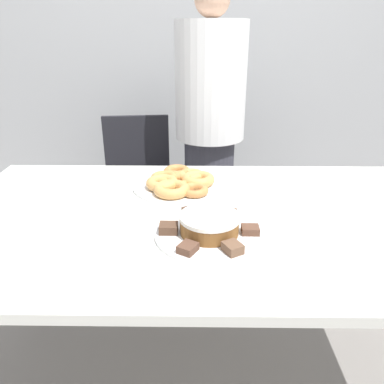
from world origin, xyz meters
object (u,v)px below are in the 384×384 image
person_standing (210,130)px  plate_cake (209,234)px  frosted_cake (209,224)px  office_chair_left (138,196)px  plate_donuts (179,186)px

person_standing → plate_cake: person_standing is taller
person_standing → frosted_cake: 1.09m
plate_cake → frosted_cake: bearing=-90.0°
office_chair_left → plate_cake: (0.39, -1.09, 0.37)m
plate_donuts → frosted_cake: bearing=-73.9°
office_chair_left → plate_cake: bearing=-76.5°
person_standing → plate_cake: bearing=-91.8°
plate_donuts → frosted_cake: (0.11, -0.38, 0.03)m
plate_cake → plate_donuts: bearing=106.1°
person_standing → plate_donuts: 0.73m
plate_donuts → office_chair_left: bearing=111.6°
person_standing → office_chair_left: 0.59m
person_standing → frosted_cake: size_ratio=8.73×
person_standing → frosted_cake: person_standing is taller
plate_cake → person_standing: bearing=88.2°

